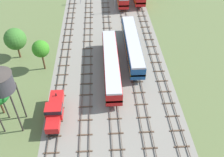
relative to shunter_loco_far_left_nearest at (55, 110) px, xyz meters
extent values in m
plane|color=#5B6B3D|center=(9.86, 23.79, -2.01)|extent=(480.00, 480.00, 0.00)
cube|color=gray|center=(9.86, 23.79, -2.01)|extent=(23.72, 176.00, 0.01)
cube|color=#47382D|center=(-0.72, 24.79, -1.80)|extent=(0.07, 126.00, 0.15)
cube|color=#47382D|center=(0.72, 24.79, -1.80)|extent=(0.07, 126.00, 0.15)
cube|color=brown|center=(0.00, -6.71, -1.94)|extent=(2.40, 0.22, 0.14)
cube|color=brown|center=(0.00, -3.71, -1.94)|extent=(2.40, 0.22, 0.14)
cube|color=brown|center=(0.00, -0.71, -1.94)|extent=(2.40, 0.22, 0.14)
cube|color=brown|center=(0.00, 2.29, -1.94)|extent=(2.40, 0.22, 0.14)
cube|color=brown|center=(0.00, 5.29, -1.94)|extent=(2.40, 0.22, 0.14)
cube|color=brown|center=(0.00, 8.29, -1.94)|extent=(2.40, 0.22, 0.14)
cube|color=brown|center=(0.00, 11.29, -1.94)|extent=(2.40, 0.22, 0.14)
cube|color=brown|center=(0.00, 14.29, -1.94)|extent=(2.40, 0.22, 0.14)
cube|color=brown|center=(0.00, 17.29, -1.94)|extent=(2.40, 0.22, 0.14)
cube|color=brown|center=(0.00, 20.29, -1.94)|extent=(2.40, 0.22, 0.14)
cube|color=brown|center=(0.00, 23.29, -1.94)|extent=(2.40, 0.22, 0.14)
cube|color=brown|center=(0.00, 26.29, -1.94)|extent=(2.40, 0.22, 0.14)
cube|color=brown|center=(0.00, 29.29, -1.94)|extent=(2.40, 0.22, 0.14)
cube|color=brown|center=(0.00, 32.29, -1.94)|extent=(2.40, 0.22, 0.14)
cube|color=brown|center=(0.00, 35.29, -1.94)|extent=(2.40, 0.22, 0.14)
cube|color=brown|center=(0.00, 38.29, -1.94)|extent=(2.40, 0.22, 0.14)
cube|color=brown|center=(0.00, 41.29, -1.94)|extent=(2.40, 0.22, 0.14)
cube|color=brown|center=(0.00, 44.29, -1.94)|extent=(2.40, 0.22, 0.14)
cube|color=#47382D|center=(4.21, 24.79, -1.80)|extent=(0.07, 126.00, 0.15)
cube|color=#47382D|center=(5.65, 24.79, -1.80)|extent=(0.07, 126.00, 0.15)
cube|color=brown|center=(4.93, -6.71, -1.94)|extent=(2.40, 0.22, 0.14)
cube|color=brown|center=(4.93, -3.71, -1.94)|extent=(2.40, 0.22, 0.14)
cube|color=brown|center=(4.93, -0.71, -1.94)|extent=(2.40, 0.22, 0.14)
cube|color=brown|center=(4.93, 2.29, -1.94)|extent=(2.40, 0.22, 0.14)
cube|color=brown|center=(4.93, 5.29, -1.94)|extent=(2.40, 0.22, 0.14)
cube|color=brown|center=(4.93, 8.29, -1.94)|extent=(2.40, 0.22, 0.14)
cube|color=brown|center=(4.93, 11.29, -1.94)|extent=(2.40, 0.22, 0.14)
cube|color=brown|center=(4.93, 14.29, -1.94)|extent=(2.40, 0.22, 0.14)
cube|color=brown|center=(4.93, 17.29, -1.94)|extent=(2.40, 0.22, 0.14)
cube|color=brown|center=(4.93, 20.29, -1.94)|extent=(2.40, 0.22, 0.14)
cube|color=brown|center=(4.93, 23.29, -1.94)|extent=(2.40, 0.22, 0.14)
cube|color=brown|center=(4.93, 26.29, -1.94)|extent=(2.40, 0.22, 0.14)
cube|color=brown|center=(4.93, 29.29, -1.94)|extent=(2.40, 0.22, 0.14)
cube|color=brown|center=(4.93, 32.29, -1.94)|extent=(2.40, 0.22, 0.14)
cube|color=brown|center=(4.93, 35.29, -1.94)|extent=(2.40, 0.22, 0.14)
cube|color=brown|center=(4.93, 38.29, -1.94)|extent=(2.40, 0.22, 0.14)
cube|color=brown|center=(4.93, 41.29, -1.94)|extent=(2.40, 0.22, 0.14)
cube|color=brown|center=(4.93, 44.29, -1.94)|extent=(2.40, 0.22, 0.14)
cube|color=#47382D|center=(9.14, 24.79, -1.80)|extent=(0.07, 126.00, 0.15)
cube|color=#47382D|center=(10.58, 24.79, -1.80)|extent=(0.07, 126.00, 0.15)
cube|color=brown|center=(9.86, -6.71, -1.94)|extent=(2.40, 0.22, 0.14)
cube|color=brown|center=(9.86, -3.71, -1.94)|extent=(2.40, 0.22, 0.14)
cube|color=brown|center=(9.86, -0.71, -1.94)|extent=(2.40, 0.22, 0.14)
cube|color=brown|center=(9.86, 2.29, -1.94)|extent=(2.40, 0.22, 0.14)
cube|color=brown|center=(9.86, 5.29, -1.94)|extent=(2.40, 0.22, 0.14)
cube|color=brown|center=(9.86, 8.29, -1.94)|extent=(2.40, 0.22, 0.14)
cube|color=brown|center=(9.86, 11.29, -1.94)|extent=(2.40, 0.22, 0.14)
cube|color=brown|center=(9.86, 14.29, -1.94)|extent=(2.40, 0.22, 0.14)
cube|color=brown|center=(9.86, 17.29, -1.94)|extent=(2.40, 0.22, 0.14)
cube|color=brown|center=(9.86, 20.29, -1.94)|extent=(2.40, 0.22, 0.14)
cube|color=brown|center=(9.86, 23.29, -1.94)|extent=(2.40, 0.22, 0.14)
cube|color=brown|center=(9.86, 26.29, -1.94)|extent=(2.40, 0.22, 0.14)
cube|color=brown|center=(9.86, 29.29, -1.94)|extent=(2.40, 0.22, 0.14)
cube|color=brown|center=(9.86, 32.29, -1.94)|extent=(2.40, 0.22, 0.14)
cube|color=brown|center=(9.86, 35.29, -1.94)|extent=(2.40, 0.22, 0.14)
cube|color=brown|center=(9.86, 38.29, -1.94)|extent=(2.40, 0.22, 0.14)
cube|color=brown|center=(9.86, 41.29, -1.94)|extent=(2.40, 0.22, 0.14)
cube|color=brown|center=(9.86, 44.29, -1.94)|extent=(2.40, 0.22, 0.14)
cube|color=#47382D|center=(14.07, 24.79, -1.80)|extent=(0.07, 126.00, 0.15)
cube|color=#47382D|center=(15.51, 24.79, -1.80)|extent=(0.07, 126.00, 0.15)
cube|color=brown|center=(14.79, -6.71, -1.94)|extent=(2.40, 0.22, 0.14)
cube|color=brown|center=(14.79, -3.71, -1.94)|extent=(2.40, 0.22, 0.14)
cube|color=brown|center=(14.79, -0.71, -1.94)|extent=(2.40, 0.22, 0.14)
cube|color=brown|center=(14.79, 2.29, -1.94)|extent=(2.40, 0.22, 0.14)
cube|color=brown|center=(14.79, 5.29, -1.94)|extent=(2.40, 0.22, 0.14)
cube|color=brown|center=(14.79, 8.29, -1.94)|extent=(2.40, 0.22, 0.14)
cube|color=brown|center=(14.79, 11.29, -1.94)|extent=(2.40, 0.22, 0.14)
cube|color=brown|center=(14.79, 14.29, -1.94)|extent=(2.40, 0.22, 0.14)
cube|color=brown|center=(14.79, 17.29, -1.94)|extent=(2.40, 0.22, 0.14)
cube|color=brown|center=(14.79, 20.29, -1.94)|extent=(2.40, 0.22, 0.14)
cube|color=brown|center=(14.79, 23.29, -1.94)|extent=(2.40, 0.22, 0.14)
cube|color=brown|center=(14.79, 26.29, -1.94)|extent=(2.40, 0.22, 0.14)
cube|color=brown|center=(14.79, 29.29, -1.94)|extent=(2.40, 0.22, 0.14)
cube|color=brown|center=(14.79, 32.29, -1.94)|extent=(2.40, 0.22, 0.14)
cube|color=brown|center=(14.79, 35.29, -1.94)|extent=(2.40, 0.22, 0.14)
cube|color=brown|center=(14.79, 38.29, -1.94)|extent=(2.40, 0.22, 0.14)
cube|color=brown|center=(14.79, 41.29, -1.94)|extent=(2.40, 0.22, 0.14)
cube|color=brown|center=(14.79, 44.29, -1.94)|extent=(2.40, 0.22, 0.14)
cube|color=#47382D|center=(19.00, 24.79, -1.80)|extent=(0.07, 126.00, 0.15)
cube|color=#47382D|center=(20.44, 24.79, -1.80)|extent=(0.07, 126.00, 0.15)
cube|color=brown|center=(19.72, -6.71, -1.94)|extent=(2.40, 0.22, 0.14)
cube|color=brown|center=(19.72, -3.71, -1.94)|extent=(2.40, 0.22, 0.14)
cube|color=brown|center=(19.72, -0.71, -1.94)|extent=(2.40, 0.22, 0.14)
cube|color=brown|center=(19.72, 2.29, -1.94)|extent=(2.40, 0.22, 0.14)
cube|color=brown|center=(19.72, 5.29, -1.94)|extent=(2.40, 0.22, 0.14)
cube|color=brown|center=(19.72, 8.29, -1.94)|extent=(2.40, 0.22, 0.14)
cube|color=brown|center=(19.72, 11.29, -1.94)|extent=(2.40, 0.22, 0.14)
cube|color=brown|center=(19.72, 14.29, -1.94)|extent=(2.40, 0.22, 0.14)
cube|color=brown|center=(19.72, 17.29, -1.94)|extent=(2.40, 0.22, 0.14)
cube|color=brown|center=(19.72, 20.29, -1.94)|extent=(2.40, 0.22, 0.14)
cube|color=brown|center=(19.72, 23.29, -1.94)|extent=(2.40, 0.22, 0.14)
cube|color=brown|center=(19.72, 26.29, -1.94)|extent=(2.40, 0.22, 0.14)
cube|color=brown|center=(19.72, 29.29, -1.94)|extent=(2.40, 0.22, 0.14)
cube|color=brown|center=(19.72, 32.29, -1.94)|extent=(2.40, 0.22, 0.14)
cube|color=brown|center=(19.72, 35.29, -1.94)|extent=(2.40, 0.22, 0.14)
cube|color=brown|center=(19.72, 38.29, -1.94)|extent=(2.40, 0.22, 0.14)
cube|color=brown|center=(19.72, 41.29, -1.94)|extent=(2.40, 0.22, 0.14)
cube|color=brown|center=(19.72, 44.29, -1.94)|extent=(2.40, 0.22, 0.14)
cube|color=red|center=(0.00, 1.81, -0.17)|extent=(2.24, 5.04, 1.30)
cube|color=red|center=(0.00, -2.69, -0.24)|extent=(2.13, 2.88, 1.17)
cube|color=red|center=(0.00, -0.44, 0.28)|extent=(2.69, 2.16, 2.20)
cube|color=black|center=(0.00, -0.44, 0.93)|extent=(2.74, 2.25, 0.70)
cylinder|color=black|center=(0.00, 2.89, 0.73)|extent=(0.20, 0.20, 0.50)
cylinder|color=black|center=(-0.72, 1.81, -1.27)|extent=(0.14, 0.90, 0.90)
cylinder|color=black|center=(0.72, 1.81, -1.27)|extent=(0.14, 0.90, 0.90)
cylinder|color=black|center=(-0.72, 3.61, -1.27)|extent=(0.14, 0.90, 0.90)
cylinder|color=black|center=(0.72, 3.61, -1.27)|extent=(0.14, 0.90, 0.90)
cube|color=black|center=(0.00, 2.71, -1.27)|extent=(1.68, 2.20, 0.24)
cylinder|color=black|center=(-0.72, -3.59, -1.27)|extent=(0.14, 0.90, 0.90)
cylinder|color=black|center=(0.72, -3.59, -1.27)|extent=(0.14, 0.90, 0.90)
cylinder|color=black|center=(-0.72, -1.79, -1.27)|extent=(0.14, 0.90, 0.90)
cylinder|color=black|center=(0.72, -1.79, -1.27)|extent=(0.14, 0.90, 0.90)
cube|color=black|center=(0.00, -2.69, -1.27)|extent=(1.68, 2.20, 0.24)
cube|color=red|center=(9.86, 11.16, 0.42)|extent=(2.90, 20.00, 2.60)
cube|color=#198C3F|center=(9.86, 11.16, 0.16)|extent=(2.96, 20.00, 0.44)
cube|color=black|center=(9.86, 10.16, 1.07)|extent=(2.96, 16.80, 0.70)
cube|color=#B7B7BC|center=(9.86, 11.16, 1.90)|extent=(2.67, 20.00, 0.36)
cube|color=#198C3F|center=(9.86, 21.41, 0.29)|extent=(2.67, 0.50, 2.34)
cylinder|color=black|center=(9.14, 17.26, -1.30)|extent=(0.13, 0.84, 0.84)
cylinder|color=black|center=(10.58, 17.26, -1.30)|extent=(0.13, 0.84, 0.84)
cylinder|color=black|center=(9.14, 19.06, -1.30)|extent=(0.13, 0.84, 0.84)
cylinder|color=black|center=(10.58, 19.06, -1.30)|extent=(0.13, 0.84, 0.84)
cube|color=black|center=(9.86, 18.16, -1.30)|extent=(1.68, 2.20, 0.24)
cylinder|color=black|center=(9.14, 3.26, -1.30)|extent=(0.13, 0.84, 0.84)
cylinder|color=black|center=(10.58, 3.26, -1.30)|extent=(0.13, 0.84, 0.84)
cylinder|color=black|center=(9.14, 5.06, -1.30)|extent=(0.13, 0.84, 0.84)
cylinder|color=black|center=(10.58, 5.06, -1.30)|extent=(0.13, 0.84, 0.84)
cube|color=black|center=(9.86, 4.16, -1.30)|extent=(1.68, 2.20, 0.24)
cube|color=#194C8C|center=(14.79, 17.64, 0.42)|extent=(2.90, 20.00, 2.60)
cube|color=orange|center=(14.79, 17.64, 0.16)|extent=(2.96, 20.00, 0.44)
cube|color=black|center=(14.79, 16.64, 1.07)|extent=(2.96, 16.80, 0.70)
cube|color=#B7B7BC|center=(14.79, 17.64, 1.90)|extent=(2.67, 20.00, 0.36)
cube|color=orange|center=(14.79, 27.89, 0.29)|extent=(2.67, 0.50, 2.34)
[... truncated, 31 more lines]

